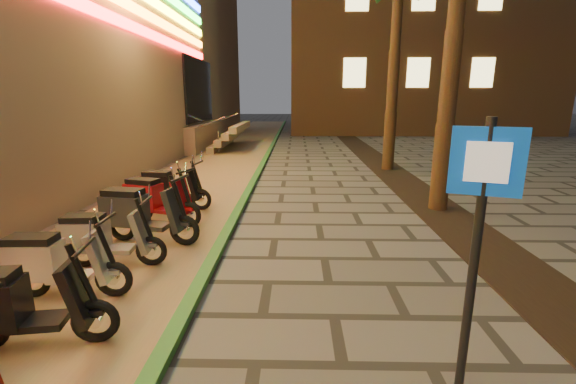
{
  "coord_description": "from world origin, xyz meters",
  "views": [
    {
      "loc": [
        0.39,
        -1.49,
        2.47
      ],
      "look_at": [
        0.27,
        3.67,
        1.2
      ],
      "focal_mm": 24.0,
      "sensor_mm": 36.0,
      "label": 1
    }
  ],
  "objects_px": {
    "scooter_6": "(14,305)",
    "scooter_11": "(168,188)",
    "scooter_7": "(54,263)",
    "pedestrian_sign": "(479,225)",
    "scooter_9": "(139,213)",
    "scooter_10": "(155,199)",
    "scooter_8": "(101,238)"
  },
  "relations": [
    {
      "from": "scooter_9",
      "to": "scooter_11",
      "type": "height_order",
      "value": "scooter_9"
    },
    {
      "from": "scooter_7",
      "to": "scooter_10",
      "type": "relative_size",
      "value": 0.93
    },
    {
      "from": "pedestrian_sign",
      "to": "scooter_7",
      "type": "bearing_deg",
      "value": -179.94
    },
    {
      "from": "scooter_10",
      "to": "scooter_11",
      "type": "xyz_separation_m",
      "value": [
        -0.07,
        1.03,
        -0.02
      ]
    },
    {
      "from": "scooter_7",
      "to": "scooter_9",
      "type": "xyz_separation_m",
      "value": [
        0.3,
        1.92,
        0.07
      ]
    },
    {
      "from": "scooter_7",
      "to": "scooter_10",
      "type": "height_order",
      "value": "scooter_10"
    },
    {
      "from": "scooter_6",
      "to": "scooter_7",
      "type": "relative_size",
      "value": 1.03
    },
    {
      "from": "pedestrian_sign",
      "to": "scooter_8",
      "type": "xyz_separation_m",
      "value": [
        -4.29,
        2.44,
        -1.05
      ]
    },
    {
      "from": "scooter_8",
      "to": "scooter_9",
      "type": "height_order",
      "value": "scooter_9"
    },
    {
      "from": "scooter_6",
      "to": "scooter_7",
      "type": "bearing_deg",
      "value": 94.51
    },
    {
      "from": "pedestrian_sign",
      "to": "scooter_9",
      "type": "height_order",
      "value": "pedestrian_sign"
    },
    {
      "from": "scooter_6",
      "to": "scooter_10",
      "type": "bearing_deg",
      "value": 81.91
    },
    {
      "from": "scooter_7",
      "to": "scooter_11",
      "type": "height_order",
      "value": "scooter_11"
    },
    {
      "from": "scooter_11",
      "to": "scooter_10",
      "type": "bearing_deg",
      "value": -79.49
    },
    {
      "from": "pedestrian_sign",
      "to": "scooter_10",
      "type": "distance_m",
      "value": 6.28
    },
    {
      "from": "scooter_6",
      "to": "scooter_9",
      "type": "xyz_separation_m",
      "value": [
        0.06,
        2.95,
        0.06
      ]
    },
    {
      "from": "scooter_7",
      "to": "scooter_11",
      "type": "distance_m",
      "value": 4.02
    },
    {
      "from": "scooter_7",
      "to": "scooter_9",
      "type": "distance_m",
      "value": 1.95
    },
    {
      "from": "scooter_9",
      "to": "scooter_11",
      "type": "xyz_separation_m",
      "value": [
        -0.18,
        2.1,
        -0.05
      ]
    },
    {
      "from": "scooter_11",
      "to": "pedestrian_sign",
      "type": "bearing_deg",
      "value": -45.25
    },
    {
      "from": "scooter_10",
      "to": "scooter_9",
      "type": "bearing_deg",
      "value": -66.08
    },
    {
      "from": "scooter_7",
      "to": "scooter_10",
      "type": "distance_m",
      "value": 2.99
    },
    {
      "from": "scooter_9",
      "to": "scooter_11",
      "type": "bearing_deg",
      "value": 104.24
    },
    {
      "from": "scooter_11",
      "to": "scooter_6",
      "type": "bearing_deg",
      "value": -81.77
    },
    {
      "from": "scooter_7",
      "to": "scooter_11",
      "type": "relative_size",
      "value": 0.95
    },
    {
      "from": "scooter_8",
      "to": "pedestrian_sign",
      "type": "bearing_deg",
      "value": -33.87
    },
    {
      "from": "scooter_10",
      "to": "scooter_11",
      "type": "bearing_deg",
      "value": 111.42
    },
    {
      "from": "scooter_6",
      "to": "scooter_11",
      "type": "distance_m",
      "value": 5.04
    },
    {
      "from": "pedestrian_sign",
      "to": "scooter_6",
      "type": "xyz_separation_m",
      "value": [
        -4.19,
        0.5,
        -1.04
      ]
    },
    {
      "from": "pedestrian_sign",
      "to": "scooter_9",
      "type": "distance_m",
      "value": 5.47
    },
    {
      "from": "scooter_7",
      "to": "pedestrian_sign",
      "type": "bearing_deg",
      "value": -21.33
    },
    {
      "from": "scooter_6",
      "to": "scooter_10",
      "type": "height_order",
      "value": "scooter_10"
    }
  ]
}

